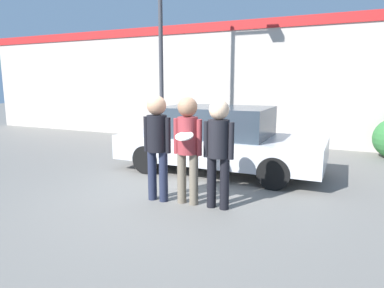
% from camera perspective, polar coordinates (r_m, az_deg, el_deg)
% --- Properties ---
extents(ground_plane, '(56.00, 56.00, 0.00)m').
position_cam_1_polar(ground_plane, '(6.15, -3.34, -8.81)').
color(ground_plane, '#66635E').
extents(storefront_building, '(24.00, 0.22, 3.96)m').
position_cam_1_polar(storefront_building, '(11.45, 10.92, 10.08)').
color(storefront_building, '#B2A89E').
rests_on(storefront_building, ground).
extents(person_left, '(0.51, 0.34, 1.79)m').
position_cam_1_polar(person_left, '(5.75, -5.84, 0.92)').
color(person_left, '#1E2338').
rests_on(person_left, ground).
extents(person_middle_with_frisbee, '(0.50, 0.56, 1.78)m').
position_cam_1_polar(person_middle_with_frisbee, '(5.56, -0.74, 0.53)').
color(person_middle_with_frisbee, '#665B4C').
rests_on(person_middle_with_frisbee, ground).
extents(person_right, '(0.50, 0.33, 1.75)m').
position_cam_1_polar(person_right, '(5.37, 4.44, -0.07)').
color(person_right, black).
rests_on(person_right, ground).
extents(parked_car_near, '(4.53, 1.96, 1.47)m').
position_cam_1_polar(parked_car_near, '(7.78, 4.49, 0.78)').
color(parked_car_near, '#B7BABF').
rests_on(parked_car_near, ground).
extents(street_lamp, '(1.61, 0.35, 6.10)m').
position_cam_1_polar(street_lamp, '(9.86, -3.74, 20.47)').
color(street_lamp, '#38383D').
rests_on(street_lamp, ground).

